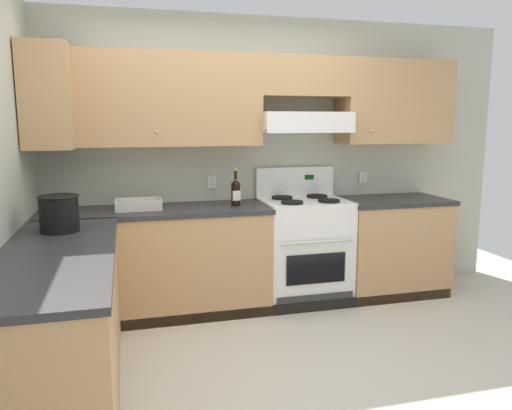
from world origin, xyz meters
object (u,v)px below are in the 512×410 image
at_px(stove, 304,249).
at_px(bucket, 59,213).
at_px(bowl, 138,206).
at_px(wine_bottle, 236,191).

xyz_separation_m(stove, bucket, (-1.97, -0.72, 0.56)).
xyz_separation_m(stove, bowl, (-1.45, 0.01, 0.46)).
height_order(stove, wine_bottle, wine_bottle).
bearing_deg(bowl, bucket, -125.68).
height_order(wine_bottle, bucket, wine_bottle).
height_order(stove, bowl, stove).
relative_size(stove, bucket, 4.61).
distance_m(bowl, bucket, 0.90).
bearing_deg(stove, wine_bottle, -177.60).
distance_m(stove, bucket, 2.17).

